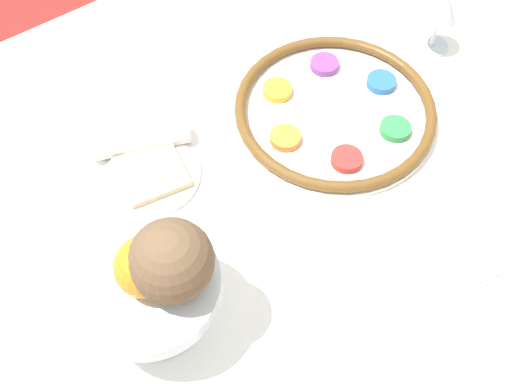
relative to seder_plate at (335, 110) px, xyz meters
name	(u,v)px	position (x,y,z in m)	size (l,w,h in m)	color
ground_plane	(251,333)	(0.20, 0.01, -0.79)	(8.00, 8.00, 0.00)	maroon
dining_table	(250,272)	(0.20, 0.01, -0.40)	(1.48, 1.08, 0.78)	white
seder_plate	(335,110)	(0.00, 0.00, 0.00)	(0.36, 0.36, 0.03)	silver
wine_glass	(442,10)	(-0.27, -0.02, 0.07)	(0.07, 0.07, 0.13)	silver
fruit_stand	(149,290)	(0.45, 0.14, 0.08)	(0.19, 0.19, 0.13)	silver
orange_fruit	(145,267)	(0.45, 0.15, 0.15)	(0.08, 0.08, 0.08)	orange
coconut	(171,261)	(0.42, 0.17, 0.16)	(0.11, 0.11, 0.11)	brown
bread_plate	(152,174)	(0.33, -0.07, -0.01)	(0.16, 0.16, 0.02)	silver
napkin_roll	(141,141)	(0.32, -0.14, 0.00)	(0.17, 0.10, 0.04)	white
fork_left	(464,226)	(-0.02, 0.30, -0.01)	(0.06, 0.18, 0.01)	silver
fork_right	(451,236)	(0.01, 0.30, -0.01)	(0.07, 0.18, 0.01)	silver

